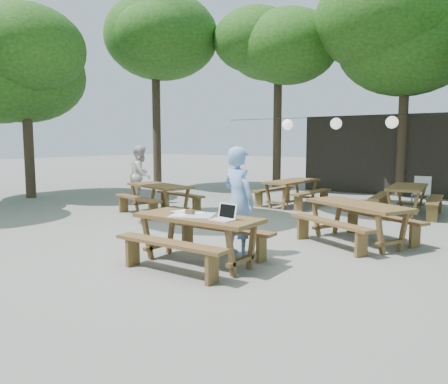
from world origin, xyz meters
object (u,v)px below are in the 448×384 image
woman (239,202)px  plastic_chair (421,200)px  main_picnic_table (198,239)px  second_person (141,175)px  picnic_table_nw (160,198)px

woman → plastic_chair: bearing=-88.3°
main_picnic_table → woman: woman is taller
second_person → main_picnic_table: bearing=-153.5°
woman → second_person: woman is taller
main_picnic_table → second_person: size_ratio=1.14×
main_picnic_table → woman: bearing=73.5°
woman → picnic_table_nw: bearing=-17.4°
second_person → woman: bearing=-146.9°
picnic_table_nw → second_person: size_ratio=1.27×
woman → plastic_chair: size_ratio=2.00×
main_picnic_table → picnic_table_nw: bearing=140.1°
main_picnic_table → picnic_table_nw: size_ratio=0.90×
second_person → picnic_table_nw: bearing=-146.8°
picnic_table_nw → second_person: (-1.68, 0.99, 0.49)m
picnic_table_nw → main_picnic_table: bearing=-25.4°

